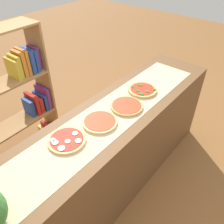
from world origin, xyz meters
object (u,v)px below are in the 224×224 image
object	(u,v)px
pizza_spinach_3	(143,90)
bookshelf	(20,100)
pizza_mozzarella_0	(67,140)
pizza_plain_2	(127,106)
pizza_plain_1	(100,122)

from	to	relation	value
pizza_spinach_3	bookshelf	xyz separation A→B (m)	(-0.67, 1.00, -0.20)
pizza_mozzarella_0	pizza_plain_2	world-z (taller)	pizza_mozzarella_0
pizza_plain_1	pizza_mozzarella_0	bearing A→B (deg)	171.28
pizza_mozzarella_0	pizza_plain_1	size ratio (longest dim) A/B	1.00
pizza_plain_2	pizza_spinach_3	size ratio (longest dim) A/B	1.02
pizza_plain_1	pizza_spinach_3	distance (m)	0.57
pizza_mozzarella_0	pizza_spinach_3	xyz separation A→B (m)	(0.86, -0.05, 0.00)
pizza_plain_2	bookshelf	size ratio (longest dim) A/B	0.19
pizza_mozzarella_0	bookshelf	world-z (taller)	bookshelf
pizza_plain_2	bookshelf	xyz separation A→B (m)	(-0.38, 1.04, -0.20)
pizza_mozzarella_0	bookshelf	xyz separation A→B (m)	(0.19, 0.95, -0.19)
pizza_plain_1	bookshelf	distance (m)	1.02
pizza_spinach_3	bookshelf	size ratio (longest dim) A/B	0.18
pizza_mozzarella_0	pizza_spinach_3	size ratio (longest dim) A/B	1.02
pizza_plain_2	pizza_spinach_3	distance (m)	0.29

